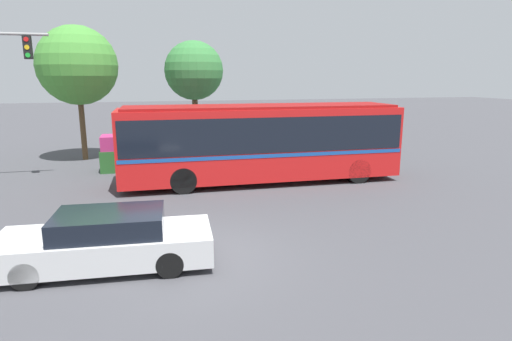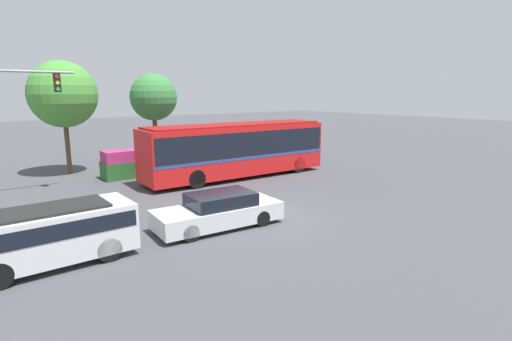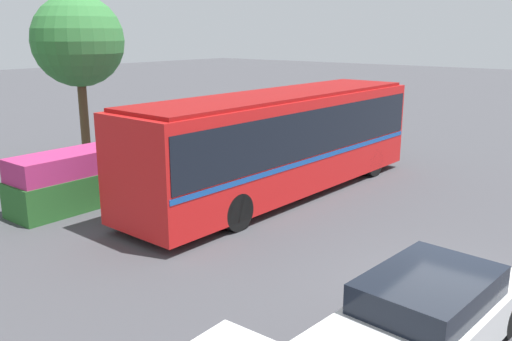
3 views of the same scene
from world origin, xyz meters
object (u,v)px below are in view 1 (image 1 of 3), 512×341
at_px(city_bus, 261,139).
at_px(street_tree_left, 77,66).
at_px(sedan_foreground, 107,241).
at_px(street_tree_centre, 194,71).

xyz_separation_m(city_bus, street_tree_left, (-7.78, 7.09, 3.05)).
bearing_deg(sedan_foreground, street_tree_centre, -100.50).
bearing_deg(street_tree_left, street_tree_centre, 6.05).
bearing_deg(city_bus, street_tree_centre, 104.41).
relative_size(city_bus, street_tree_centre, 1.82).
relative_size(city_bus, street_tree_left, 1.67).
xyz_separation_m(street_tree_left, street_tree_centre, (5.98, 0.63, -0.23)).
height_order(city_bus, sedan_foreground, city_bus).
height_order(city_bus, street_tree_left, street_tree_left).
bearing_deg(city_bus, street_tree_left, 138.98).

